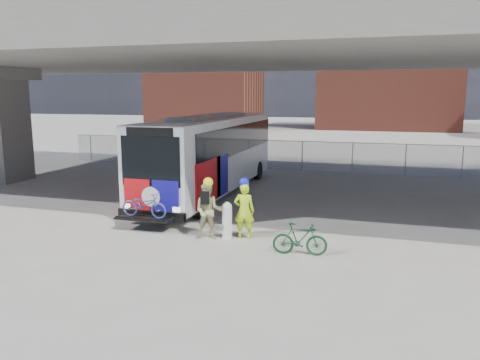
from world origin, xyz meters
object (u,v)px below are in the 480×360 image
at_px(bus, 211,149).
at_px(bike_parked, 300,239).
at_px(cyclist_hivis, 244,209).
at_px(cyclist_tan, 208,210).
at_px(bollard, 227,219).

height_order(bus, bike_parked, bus).
bearing_deg(cyclist_hivis, bike_parked, 141.27).
bearing_deg(cyclist_tan, bollard, 4.82).
xyz_separation_m(bollard, cyclist_hivis, (0.51, 0.23, 0.31)).
bearing_deg(cyclist_hivis, bus, -70.93).
xyz_separation_m(bus, cyclist_tan, (2.41, -6.77, -1.15)).
relative_size(bollard, cyclist_hivis, 0.61).
relative_size(bus, bike_parked, 8.14).
bearing_deg(cyclist_hivis, bollard, 14.19).
xyz_separation_m(cyclist_hivis, bike_parked, (2.02, -1.12, -0.49)).
distance_m(bollard, cyclist_tan, 0.67).
bearing_deg(bike_parked, cyclist_tan, 70.72).
relative_size(cyclist_hivis, bike_parked, 1.26).
relative_size(bollard, cyclist_tan, 0.60).
bearing_deg(cyclist_tan, bus, 93.29).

